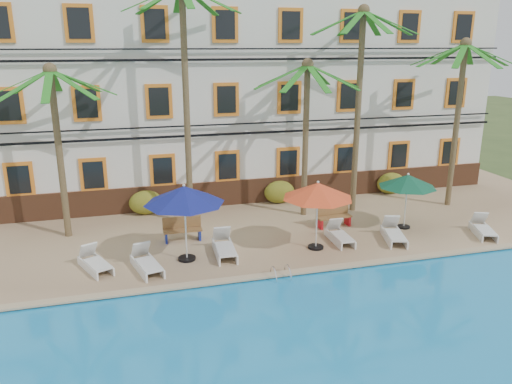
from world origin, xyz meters
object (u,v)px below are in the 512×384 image
object	(u,v)px
palm_d	(359,84)
palm_e	(459,100)
umbrella_green	(408,181)
lounger_f	(483,229)
bench_left	(182,229)
lounger_e	(394,233)
lounger_a	(95,262)
lounger_b	(146,262)
umbrella_blue	(184,195)
pool_ladder	(281,276)
bench_right	(333,215)
palm_c	(306,115)
lounger_c	(224,247)
umbrella_red	(318,191)
palm_a	(56,126)
palm_b	(185,76)
lounger_d	(340,235)

from	to	relation	value
palm_d	palm_e	world-z (taller)	palm_d
umbrella_green	lounger_f	distance (m)	3.53
bench_left	lounger_e	bearing A→B (deg)	-15.45
lounger_a	lounger_b	size ratio (longest dim) A/B	0.95
umbrella_blue	lounger_f	size ratio (longest dim) A/B	1.51
lounger_b	lounger_f	distance (m)	13.29
bench_left	lounger_a	bearing A→B (deg)	-149.66
palm_e	pool_ladder	size ratio (longest dim) A/B	10.32
lounger_a	bench_right	bearing A→B (deg)	10.61
palm_c	palm_d	bearing A→B (deg)	-0.62
palm_e	lounger_c	distance (m)	12.81
umbrella_red	palm_a	bearing A→B (deg)	157.32
palm_b	lounger_f	world-z (taller)	palm_b
palm_e	bench_left	distance (m)	13.66
lounger_b	lounger_f	xyz separation A→B (m)	(13.29, -0.24, -0.01)
lounger_e	pool_ladder	size ratio (longest dim) A/B	2.67
umbrella_red	umbrella_green	bearing A→B (deg)	13.77
palm_a	lounger_c	world-z (taller)	palm_a
palm_d	pool_ladder	world-z (taller)	palm_d
umbrella_blue	pool_ladder	bearing A→B (deg)	-37.12
palm_d	umbrella_blue	size ratio (longest dim) A/B	3.19
palm_d	umbrella_red	world-z (taller)	palm_d
lounger_f	bench_left	distance (m)	12.05
umbrella_red	pool_ladder	distance (m)	3.57
lounger_d	palm_d	bearing A→B (deg)	57.09
pool_ladder	bench_right	bearing A→B (deg)	47.62
lounger_b	lounger_c	distance (m)	2.89
lounger_f	palm_d	bearing A→B (deg)	130.75
palm_a	lounger_b	world-z (taller)	palm_a
palm_e	bench_left	xyz separation A→B (m)	(-12.84, -1.16, -4.51)
palm_e	pool_ladder	xyz separation A→B (m)	(-10.11, -5.21, -4.98)
palm_c	umbrella_green	xyz separation A→B (m)	(3.46, -2.72, -2.48)
lounger_c	lounger_f	xyz separation A→B (m)	(10.46, -0.84, -0.03)
lounger_f	palm_c	bearing A→B (deg)	144.77
palm_c	lounger_c	xyz separation A→B (m)	(-4.38, -3.46, -4.20)
lounger_c	bench_left	world-z (taller)	bench_left
palm_c	lounger_a	bearing A→B (deg)	-158.30
lounger_a	palm_a	bearing A→B (deg)	107.86
palm_e	lounger_e	size ratio (longest dim) A/B	3.86
lounger_d	umbrella_red	bearing A→B (deg)	-161.40
palm_a	bench_left	distance (m)	6.14
palm_a	pool_ladder	bearing A→B (deg)	-38.81
lounger_a	umbrella_red	bearing A→B (deg)	-1.83
palm_c	palm_d	world-z (taller)	palm_d
palm_d	lounger_d	world-z (taller)	palm_d
lounger_e	bench_left	xyz separation A→B (m)	(-7.98, 2.21, 0.18)
palm_e	umbrella_green	xyz separation A→B (m)	(-3.71, -2.23, -2.96)
palm_c	palm_e	bearing A→B (deg)	-3.91
lounger_c	bench_left	size ratio (longest dim) A/B	1.31
umbrella_blue	lounger_d	size ratio (longest dim) A/B	1.61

